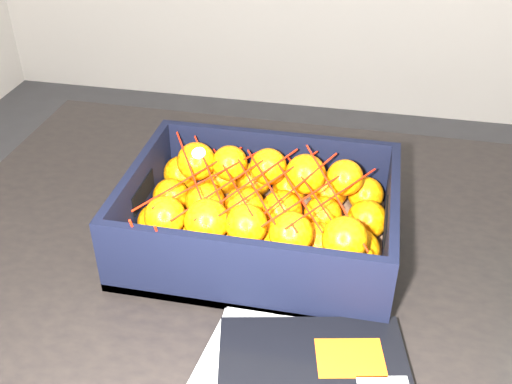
# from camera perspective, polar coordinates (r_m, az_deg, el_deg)

# --- Properties ---
(table) EXTENTS (1.21, 0.81, 0.75)m
(table) POSITION_cam_1_polar(r_m,az_deg,el_deg) (0.90, 7.16, -11.65)
(table) COLOR black
(table) RESTS_ON ground
(produce_crate) EXTENTS (0.37, 0.27, 0.11)m
(produce_crate) POSITION_cam_1_polar(r_m,az_deg,el_deg) (0.84, 0.41, -3.12)
(produce_crate) COLOR brown
(produce_crate) RESTS_ON table
(clementine_heap) EXTENTS (0.35, 0.26, 0.10)m
(clementine_heap) POSITION_cam_1_polar(r_m,az_deg,el_deg) (0.83, 0.42, -2.19)
(clementine_heap) COLOR orange
(clementine_heap) RESTS_ON produce_crate
(mesh_net) EXTENTS (0.30, 0.24, 0.09)m
(mesh_net) POSITION_cam_1_polar(r_m,az_deg,el_deg) (0.80, -0.20, 0.42)
(mesh_net) COLOR red
(mesh_net) RESTS_ON clementine_heap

